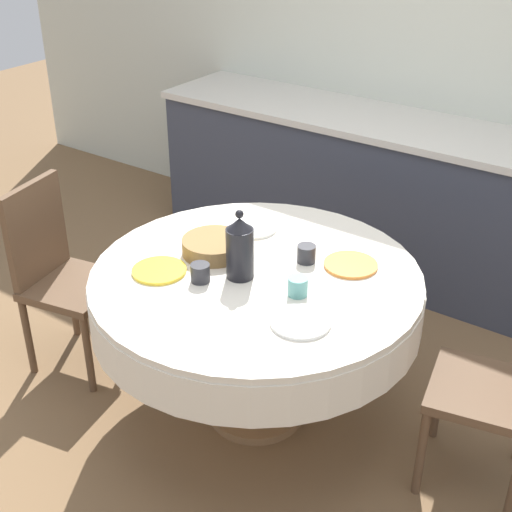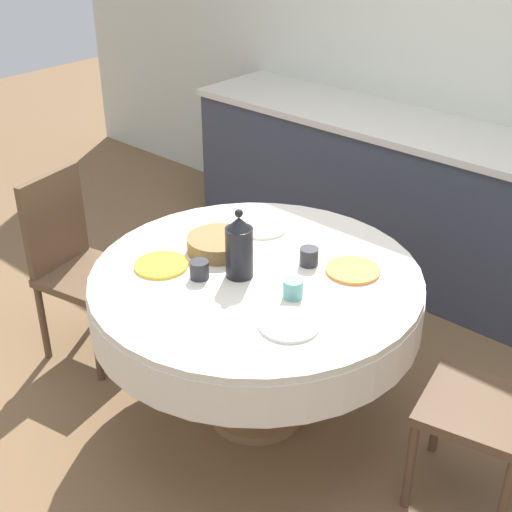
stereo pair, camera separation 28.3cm
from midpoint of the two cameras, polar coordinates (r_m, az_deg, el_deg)
ground_plane at (r=3.37m, az=-2.46°, el=-12.45°), size 12.00×12.00×0.00m
wall_back at (r=4.28m, az=13.38°, el=15.82°), size 7.00×0.05×2.60m
kitchen_counter at (r=4.25m, az=10.32°, el=4.16°), size 3.24×0.64×0.94m
dining_table at (r=2.99m, az=-2.72°, el=-3.46°), size 1.38×1.38×0.75m
chair_left at (r=2.83m, az=16.83°, el=-9.59°), size 0.47×0.47×0.94m
chair_right at (r=3.57m, az=-17.73°, el=-1.04°), size 0.47×0.47×0.94m
plate_near_left at (r=2.97m, az=-10.47°, el=-1.23°), size 0.22×0.22×0.01m
cup_near_left at (r=2.87m, az=-7.31°, el=-1.42°), size 0.08×0.08×0.08m
plate_near_right at (r=2.61m, az=0.47°, el=-5.40°), size 0.22×0.22×0.01m
cup_near_right at (r=2.76m, az=0.44°, el=-2.53°), size 0.08×0.08×0.08m
plate_far_left at (r=3.27m, az=-2.75°, el=2.23°), size 0.22×0.22×0.01m
cup_far_left at (r=3.10m, az=-4.30°, el=1.18°), size 0.08×0.08×0.08m
plate_far_right at (r=2.97m, az=4.90°, el=-0.79°), size 0.22×0.22×0.01m
cup_far_right at (r=2.98m, az=1.36°, el=0.11°), size 0.08×0.08×0.08m
coffee_carafe at (r=2.84m, az=-4.16°, el=0.54°), size 0.11×0.11×0.30m
bread_basket at (r=3.07m, az=-6.04°, el=0.72°), size 0.27×0.27×0.07m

